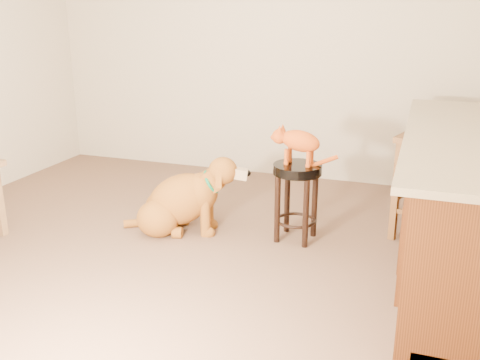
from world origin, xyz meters
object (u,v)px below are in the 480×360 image
at_px(wood_stool, 427,186).
at_px(tabby_kitten, 297,142).
at_px(padded_stool, 297,187).
at_px(golden_retriever, 181,201).

xyz_separation_m(wood_stool, tabby_kitten, (-0.93, -0.35, 0.35)).
height_order(padded_stool, tabby_kitten, tabby_kitten).
height_order(wood_stool, tabby_kitten, tabby_kitten).
xyz_separation_m(padded_stool, golden_retriever, (-0.89, -0.14, -0.18)).
xyz_separation_m(padded_stool, wood_stool, (0.92, 0.35, -0.00)).
xyz_separation_m(golden_retriever, tabby_kitten, (0.88, 0.14, 0.52)).
height_order(golden_retriever, tabby_kitten, tabby_kitten).
bearing_deg(golden_retriever, wood_stool, 1.94).
distance_m(wood_stool, golden_retriever, 1.89).
relative_size(padded_stool, wood_stool, 0.74).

